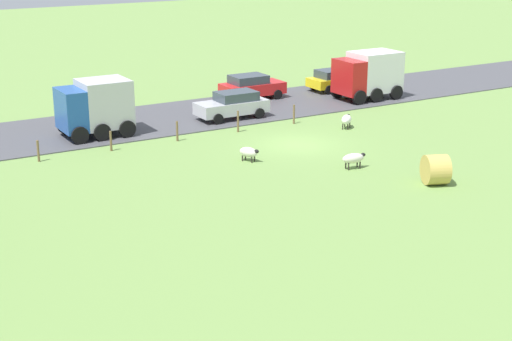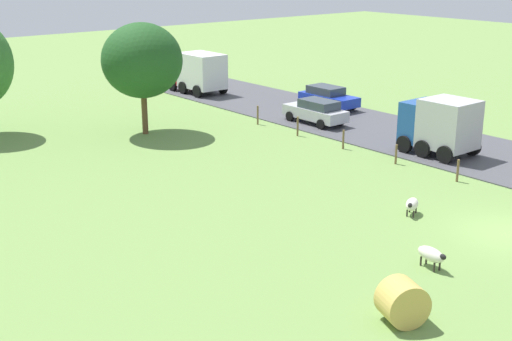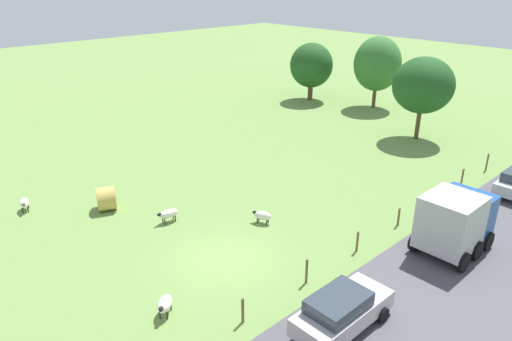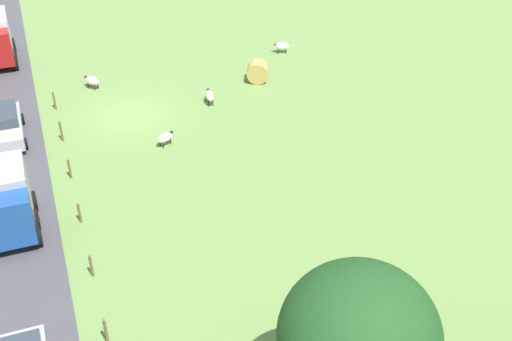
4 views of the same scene
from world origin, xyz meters
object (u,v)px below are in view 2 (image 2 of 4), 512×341
truck_1 (440,124)px  car_2 (316,111)px  sheep_1 (431,254)px  tree_1 (142,61)px  car_1 (328,97)px  truck_2 (198,71)px  sheep_3 (412,204)px  hay_bale_0 (402,302)px

truck_1 → car_2: 9.59m
sheep_1 → tree_1: (2.13, 23.24, 4.01)m
car_2 → car_1: bearing=35.8°
truck_1 → truck_2: bearing=90.2°
tree_1 → car_1: tree_1 is taller
sheep_3 → hay_bale_0: (-7.51, -5.58, 0.22)m
tree_1 → car_1: (13.90, -2.08, -3.67)m
hay_bale_0 → tree_1: size_ratio=0.20×
sheep_1 → truck_1: bearing=35.5°
sheep_1 → truck_1: size_ratio=0.34×
hay_bale_0 → truck_1: size_ratio=0.36×
hay_bale_0 → car_2: 25.61m
tree_1 → truck_1: tree_1 is taller
sheep_1 → hay_bale_0: (-3.82, -1.80, 0.17)m
sheep_1 → truck_1: 15.09m
sheep_3 → truck_2: truck_2 is taller
car_2 → truck_1: bearing=-88.9°
hay_bale_0 → truck_1: truck_1 is taller
sheep_3 → truck_1: size_ratio=0.30×
sheep_3 → car_1: bearing=54.6°
sheep_3 → hay_bale_0: hay_bale_0 is taller
sheep_3 → car_1: (12.34, 17.38, 0.40)m
hay_bale_0 → sheep_1: bearing=25.3°
car_1 → sheep_1: bearing=-127.1°
sheep_1 → sheep_3: size_ratio=1.14×
car_2 → tree_1: bearing=153.6°
sheep_1 → truck_2: (12.15, 31.89, 1.25)m
tree_1 → car_1: 14.53m
sheep_1 → tree_1: tree_1 is taller
car_1 → car_2: bearing=-144.2°
sheep_3 → truck_2: (8.45, 28.11, 1.30)m
car_1 → car_2: car_2 is taller
car_2 → hay_bale_0: bearing=-128.3°
sheep_1 → car_2: bearing=56.6°
sheep_3 → truck_2: bearing=73.3°
truck_2 → hay_bale_0: bearing=-115.4°
tree_1 → hay_bale_0: bearing=-103.3°
sheep_1 → sheep_3: bearing=45.7°
truck_2 → car_2: 13.63m
tree_1 → car_2: tree_1 is taller
tree_1 → truck_2: 13.53m
tree_1 → car_2: 11.68m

